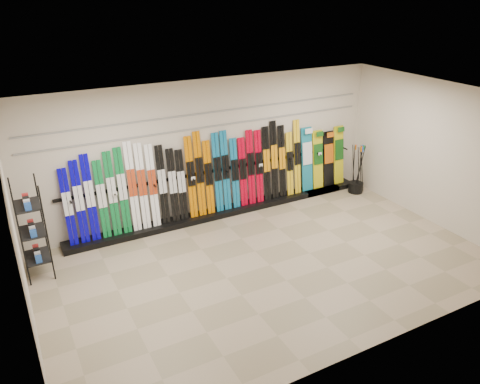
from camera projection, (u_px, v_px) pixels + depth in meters
floor at (270, 265)px, 8.59m from camera, size 8.00×8.00×0.00m
back_wall at (211, 149)px, 10.00m from camera, size 8.00×0.00×8.00m
left_wall at (18, 247)px, 6.26m from camera, size 0.00×5.00×5.00m
right_wall at (436, 154)px, 9.70m from camera, size 0.00×5.00×5.00m
ceiling at (275, 104)px, 7.37m from camera, size 8.00×8.00×0.00m
ski_rack_base at (226, 211)px, 10.50m from camera, size 8.00×0.40×0.12m
skis at (195, 178)px, 9.90m from camera, size 5.38×0.26×1.83m
snowboards at (323, 158)px, 11.40m from camera, size 1.25×0.24×1.54m
accessory_rack at (32, 230)px, 7.99m from camera, size 0.40×0.60×1.78m
pole_bin at (356, 187)px, 11.57m from camera, size 0.36×0.36×0.25m
ski_poles at (358, 169)px, 11.38m from camera, size 0.28×0.33×1.17m
slatwall_rail_0 at (211, 127)px, 9.78m from camera, size 7.60×0.02×0.03m
slatwall_rail_1 at (210, 112)px, 9.66m from camera, size 7.60×0.02×0.03m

